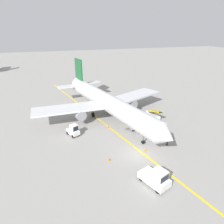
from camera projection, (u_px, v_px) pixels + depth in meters
The scene contains 11 objects.
ground_plane at pixel (139, 154), 29.74m from camera, with size 300.00×300.00×0.00m, color gray.
taxi_line_yellow at pixel (123, 138), 33.98m from camera, with size 0.30×80.00×0.01m, color yellow.
airliner at pixel (106, 101), 40.69m from camera, with size 27.99×35.10×10.10m.
pushback_tug at pixel (156, 178), 23.55m from camera, with size 3.00×4.03×2.20m.
baggage_tug_near_wing at pixel (73, 130), 34.53m from camera, with size 2.17×2.72×2.10m.
belt_loader_forward_hold at pixel (153, 115), 41.27m from camera, with size 1.71×5.07×2.59m.
baggage_cart_loaded at pixel (137, 127), 36.87m from camera, with size 3.78×1.62×0.94m.
ground_crew_marshaller at pixel (168, 140), 31.68m from camera, with size 0.36×0.24×1.70m.
safety_cone_nose_left at pixel (109, 159), 28.16m from camera, with size 0.36×0.36×0.44m, color orange.
safety_cone_nose_right at pixel (145, 150), 30.34m from camera, with size 0.36×0.36×0.44m, color orange.
safety_cone_wingtip_left at pixel (108, 127), 37.37m from camera, with size 0.36×0.36×0.44m, color orange.
Camera 1 is at (-11.76, -22.61, 16.94)m, focal length 32.91 mm.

